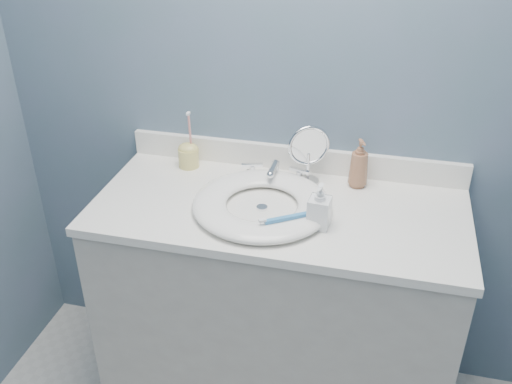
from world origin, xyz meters
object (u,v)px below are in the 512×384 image
(soap_bottle_amber, at_px, (359,163))
(toothbrush_holder, at_px, (189,154))
(makeup_mirror, at_px, (308,152))
(soap_bottle_clear, at_px, (320,206))

(soap_bottle_amber, xyz_separation_m, toothbrush_holder, (-0.61, -0.00, -0.04))
(toothbrush_holder, bearing_deg, makeup_mirror, -2.47)
(makeup_mirror, height_order, soap_bottle_amber, makeup_mirror)
(makeup_mirror, relative_size, soap_bottle_amber, 1.25)
(makeup_mirror, distance_m, soap_bottle_clear, 0.28)
(soap_bottle_amber, bearing_deg, toothbrush_holder, 155.62)
(makeup_mirror, xyz_separation_m, soap_bottle_amber, (0.17, 0.02, -0.03))
(soap_bottle_clear, relative_size, toothbrush_holder, 0.68)
(makeup_mirror, relative_size, toothbrush_holder, 1.00)
(makeup_mirror, distance_m, soap_bottle_amber, 0.18)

